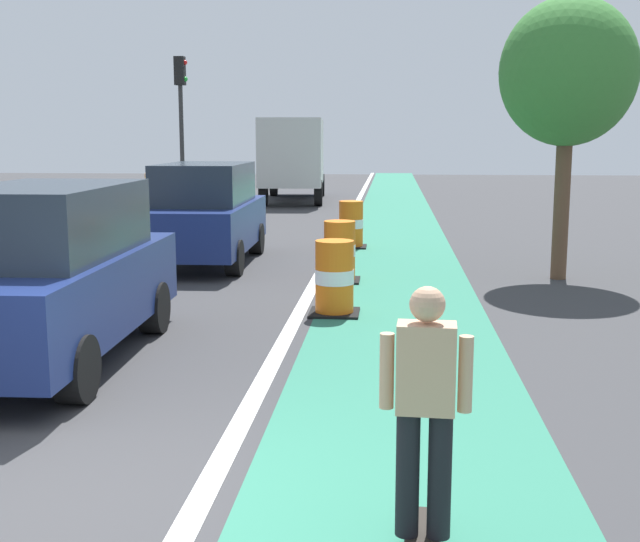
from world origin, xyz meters
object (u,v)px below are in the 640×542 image
at_px(parked_suv_second, 206,213).
at_px(traffic_barrel_mid, 339,252).
at_px(parked_suv_nearest, 48,273).
at_px(skateboarder_on_lane, 425,410).
at_px(traffic_barrel_back, 351,225).
at_px(street_tree_sidewalk, 568,74).
at_px(traffic_barrel_front, 334,278).
at_px(traffic_light_corner, 181,107).
at_px(delivery_truck_down_block, 294,155).
at_px(pedestrian_crossing, 148,199).

relative_size(parked_suv_second, traffic_barrel_mid, 4.26).
distance_m(parked_suv_nearest, traffic_barrel_mid, 6.29).
bearing_deg(skateboarder_on_lane, traffic_barrel_back, 94.74).
xyz_separation_m(parked_suv_second, street_tree_sidewalk, (6.82, -1.18, 2.63)).
distance_m(skateboarder_on_lane, traffic_barrel_front, 6.82).
bearing_deg(street_tree_sidewalk, parked_suv_second, 170.15).
bearing_deg(street_tree_sidewalk, traffic_light_corner, 131.40).
relative_size(traffic_barrel_front, traffic_light_corner, 0.21).
distance_m(traffic_barrel_back, delivery_truck_down_block, 13.87).
relative_size(parked_suv_nearest, traffic_barrel_front, 4.26).
bearing_deg(traffic_barrel_mid, street_tree_sidewalk, 8.93).
bearing_deg(traffic_barrel_back, skateboarder_on_lane, -85.26).
bearing_deg(parked_suv_second, parked_suv_nearest, -91.12).
bearing_deg(pedestrian_crossing, parked_suv_nearest, -77.88).
xyz_separation_m(parked_suv_second, traffic_barrel_front, (2.94, -4.53, -0.50)).
xyz_separation_m(skateboarder_on_lane, parked_suv_second, (-3.98, 11.26, 0.12)).
xyz_separation_m(skateboarder_on_lane, parked_suv_nearest, (-4.12, 3.94, 0.12)).
distance_m(traffic_light_corner, street_tree_sidewalk, 14.97).
height_order(parked_suv_second, pedestrian_crossing, parked_suv_second).
xyz_separation_m(skateboarder_on_lane, traffic_light_corner, (-7.05, 21.31, 2.59)).
relative_size(pedestrian_crossing, street_tree_sidewalk, 0.32).
relative_size(traffic_barrel_front, pedestrian_crossing, 0.68).
distance_m(traffic_barrel_front, delivery_truck_down_block, 20.96).
relative_size(parked_suv_second, traffic_light_corner, 0.91).
bearing_deg(traffic_barrel_front, pedestrian_crossing, 119.75).
bearing_deg(parked_suv_nearest, skateboarder_on_lane, -43.72).
relative_size(skateboarder_on_lane, traffic_barrel_mid, 1.55).
xyz_separation_m(traffic_barrel_back, pedestrian_crossing, (-5.79, 3.13, 0.33)).
relative_size(parked_suv_nearest, traffic_barrel_back, 4.26).
bearing_deg(parked_suv_second, traffic_barrel_mid, -32.49).
bearing_deg(traffic_light_corner, skateboarder_on_lane, -71.68).
xyz_separation_m(skateboarder_on_lane, delivery_truck_down_block, (-4.12, 27.42, 0.94)).
relative_size(traffic_light_corner, pedestrian_crossing, 3.17).
xyz_separation_m(delivery_truck_down_block, street_tree_sidewalk, (6.97, -17.34, 1.82)).
relative_size(parked_suv_nearest, street_tree_sidewalk, 0.93).
height_order(delivery_truck_down_block, traffic_light_corner, traffic_light_corner).
distance_m(parked_suv_nearest, traffic_light_corner, 17.78).
height_order(parked_suv_nearest, delivery_truck_down_block, delivery_truck_down_block).
distance_m(skateboarder_on_lane, traffic_light_corner, 22.59).
relative_size(parked_suv_nearest, traffic_barrel_mid, 4.26).
distance_m(parked_suv_second, traffic_barrel_back, 3.92).
bearing_deg(pedestrian_crossing, parked_suv_second, -62.96).
relative_size(parked_suv_nearest, parked_suv_second, 1.00).
distance_m(traffic_barrel_mid, traffic_barrel_back, 4.48).
relative_size(skateboarder_on_lane, parked_suv_nearest, 0.36).
distance_m(traffic_barrel_front, traffic_barrel_mid, 2.72).
xyz_separation_m(traffic_barrel_back, traffic_light_corner, (-5.90, 7.37, 2.97)).
bearing_deg(delivery_truck_down_block, traffic_barrel_mid, -80.56).
bearing_deg(parked_suv_second, traffic_light_corner, 107.01).
xyz_separation_m(parked_suv_nearest, pedestrian_crossing, (-2.82, 13.12, -0.17)).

